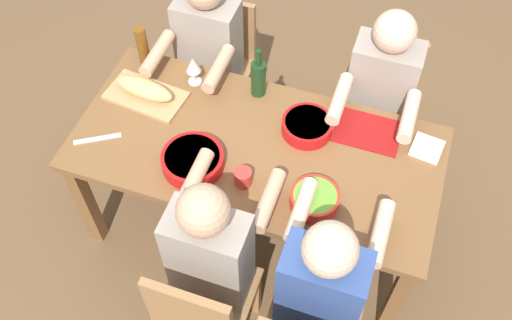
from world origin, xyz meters
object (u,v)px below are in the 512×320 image
(cutting_board, at_px, (146,96))
(napkin_stack, at_px, (427,148))
(diner_near_center, at_px, (214,250))
(wine_glass, at_px, (193,66))
(chair_far_left, at_px, (220,59))
(beer_bottle, at_px, (142,45))
(serving_bowl_pasta, at_px, (193,160))
(bread_loaf, at_px, (144,88))
(chair_far_right, at_px, (379,98))
(serving_bowl_salad, at_px, (315,199))
(diner_near_right, at_px, (323,285))
(diner_far_right, at_px, (378,95))
(wine_bottle, at_px, (258,78))
(diner_far_left, at_px, (206,53))
(chair_near_center, at_px, (201,308))
(serving_bowl_greens, at_px, (307,126))
(dining_table, at_px, (256,157))
(cup_near_center, at_px, (243,177))

(cutting_board, bearing_deg, napkin_stack, 5.25)
(diner_near_center, xyz_separation_m, wine_glass, (-0.44, 0.86, 0.16))
(chair_far_left, relative_size, beer_bottle, 3.86)
(serving_bowl_pasta, relative_size, wine_glass, 1.75)
(serving_bowl_pasta, height_order, cutting_board, serving_bowl_pasta)
(cutting_board, height_order, bread_loaf, bread_loaf)
(chair_far_right, distance_m, serving_bowl_salad, 1.02)
(cutting_board, bearing_deg, diner_near_right, -31.13)
(diner_far_right, distance_m, bread_loaf, 1.21)
(diner_near_right, relative_size, wine_bottle, 4.14)
(chair_far_right, height_order, serving_bowl_salad, chair_far_right)
(diner_far_left, xyz_separation_m, wine_glass, (0.05, -0.26, 0.16))
(chair_far_right, xyz_separation_m, wine_bottle, (-0.59, -0.41, 0.37))
(chair_near_center, bearing_deg, diner_near_right, 20.70)
(cutting_board, bearing_deg, wine_glass, 43.02)
(diner_far_right, distance_m, serving_bowl_pasta, 1.06)
(serving_bowl_greens, relative_size, beer_bottle, 1.13)
(chair_far_right, distance_m, serving_bowl_pasta, 1.23)
(diner_far_left, height_order, serving_bowl_greens, diner_far_left)
(dining_table, bearing_deg, wine_glass, 145.83)
(wine_glass, bearing_deg, serving_bowl_salad, -33.50)
(serving_bowl_pasta, relative_size, beer_bottle, 1.32)
(dining_table, bearing_deg, bread_loaf, 169.59)
(cutting_board, height_order, beer_bottle, beer_bottle)
(chair_far_left, height_order, cutting_board, chair_far_left)
(serving_bowl_salad, xyz_separation_m, wine_bottle, (-0.45, 0.56, 0.06))
(serving_bowl_salad, height_order, napkin_stack, serving_bowl_salad)
(diner_far_right, relative_size, diner_far_left, 1.00)
(bread_loaf, bearing_deg, beer_bottle, 116.07)
(beer_bottle, relative_size, napkin_stack, 1.57)
(serving_bowl_pasta, height_order, napkin_stack, serving_bowl_pasta)
(diner_far_left, bearing_deg, chair_far_left, 90.00)
(chair_near_center, xyz_separation_m, chair_far_left, (-0.49, 1.49, 0.00))
(serving_bowl_greens, bearing_deg, chair_far_left, 140.24)
(serving_bowl_greens, distance_m, wine_bottle, 0.35)
(chair_far_right, height_order, serving_bowl_greens, chair_far_right)
(chair_near_center, height_order, diner_far_left, diner_far_left)
(diner_far_right, xyz_separation_m, cup_near_center, (-0.47, -0.77, 0.08))
(dining_table, height_order, cutting_board, cutting_board)
(diner_far_right, distance_m, wine_glass, 0.98)
(serving_bowl_greens, height_order, serving_bowl_pasta, serving_bowl_pasta)
(serving_bowl_salad, bearing_deg, diner_far_right, 80.14)
(wine_bottle, bearing_deg, chair_far_left, 133.07)
(dining_table, xyz_separation_m, serving_bowl_greens, (0.20, 0.17, 0.13))
(serving_bowl_pasta, height_order, cup_near_center, cup_near_center)
(dining_table, distance_m, diner_near_center, 0.56)
(bread_loaf, xyz_separation_m, wine_bottle, (0.53, 0.22, 0.04))
(diner_far_left, distance_m, wine_bottle, 0.47)
(cup_near_center, height_order, napkin_stack, cup_near_center)
(diner_near_right, relative_size, serving_bowl_salad, 5.48)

